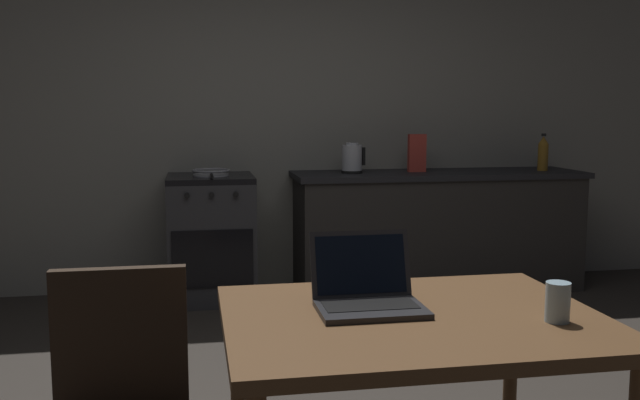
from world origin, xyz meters
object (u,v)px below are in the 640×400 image
Objects in this scene: laptop at (368,294)px; stove_oven at (211,238)px; electric_kettle at (352,159)px; drinking_glass at (558,302)px; cereal_box at (417,153)px; frying_pan at (211,172)px; bottle at (543,153)px; dining_table at (412,339)px.

stove_oven is at bearing 97.75° from laptop.
stove_oven is 4.02× the size of electric_kettle.
cereal_box is (0.61, 3.19, 0.22)m from drinking_glass.
frying_pan is at bearing -77.61° from stove_oven.
stove_oven is at bearing 105.94° from drinking_glass.
cereal_box is at bearing 2.31° from electric_kettle.
laptop is 3.57m from bottle.
drinking_glass is (0.90, -3.16, 0.36)m from stove_oven.
laptop reaches higher than dining_table.
cereal_box is at bearing 79.12° from drinking_glass.
stove_oven is 0.47m from frying_pan.
bottle is 2.48m from frying_pan.
laptop reaches higher than stove_oven.
bottle is at bearing -0.51° from frying_pan.
drinking_glass is (-0.12, -3.17, -0.19)m from electric_kettle.
drinking_glass is 0.41× the size of cereal_box.
frying_pan is 1.52m from cereal_box.
bottle is 0.64× the size of frying_pan.
dining_table is 3.50× the size of laptop.
cereal_box is (1.00, 3.04, 0.36)m from dining_table.
cereal_box reaches higher than drinking_glass.
laptop is at bearing -82.24° from frying_pan.
frying_pan is at bearing 97.71° from laptop.
dining_table is 3.08m from electric_kettle.
frying_pan is 3.80× the size of drinking_glass.
bottle is 0.97m from cereal_box.
cereal_box reaches higher than dining_table.
laptop is at bearing -82.20° from stove_oven.
drinking_glass reaches higher than dining_table.
bottle reaches higher than laptop.
stove_oven is 1.62m from cereal_box.
frying_pan is at bearing -178.18° from cereal_box.
stove_oven reaches higher than dining_table.
drinking_glass is (0.50, -0.23, 0.01)m from laptop.
drinking_glass is 3.25m from cereal_box.
electric_kettle is at bearing 0.14° from stove_oven.
dining_table is at bearing -99.40° from electric_kettle.
stove_oven is 3.18× the size of cereal_box.
bottle reaches higher than frying_pan.
cereal_box reaches higher than stove_oven.
electric_kettle reaches higher than dining_table.
stove_oven is 7.70× the size of drinking_glass.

